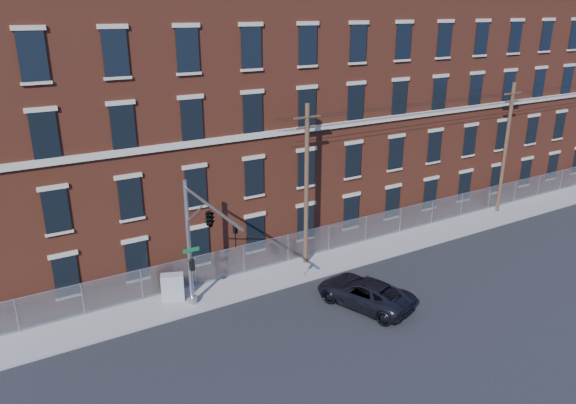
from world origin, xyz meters
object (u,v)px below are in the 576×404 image
Objects in this scene: utility_pole_near at (307,183)px; utility_cabinet at (173,287)px; traffic_signal_mast at (204,227)px; pickup_truck at (364,293)px.

utility_pole_near is 9.83m from utility_cabinet.
utility_pole_near reaches higher than traffic_signal_mast.
traffic_signal_mast reaches higher than utility_cabinet.
traffic_signal_mast is at bearing -35.99° from pickup_truck.
utility_pole_near reaches higher than pickup_truck.
utility_cabinet is (-8.75, 5.69, 0.13)m from pickup_truck.
pickup_truck is (7.99, -2.47, -4.64)m from traffic_signal_mast.
traffic_signal_mast is 4.62× the size of utility_cabinet.
traffic_signal_mast is at bearing -55.65° from utility_cabinet.
traffic_signal_mast is 8.70m from utility_pole_near.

